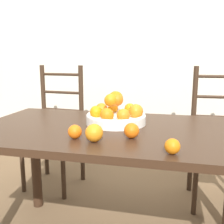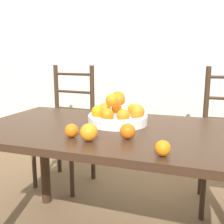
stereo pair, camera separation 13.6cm
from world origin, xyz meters
name	(u,v)px [view 1 (the left image)]	position (x,y,z in m)	size (l,w,h in m)	color
wall_back	(146,39)	(0.00, 1.45, 1.30)	(8.00, 0.06, 2.60)	silver
dining_table	(115,147)	(0.00, 0.00, 0.63)	(1.51, 0.83, 0.74)	#382316
fruit_bowl	(116,115)	(-0.02, 0.09, 0.79)	(0.33, 0.33, 0.18)	white
orange_loose_0	(94,133)	(-0.04, -0.25, 0.78)	(0.08, 0.08, 0.08)	orange
orange_loose_1	(132,131)	(0.11, -0.16, 0.77)	(0.07, 0.07, 0.07)	orange
orange_loose_2	(75,132)	(-0.14, -0.23, 0.77)	(0.06, 0.06, 0.06)	orange
orange_loose_3	(172,146)	(0.29, -0.33, 0.77)	(0.06, 0.06, 0.06)	orange
chair_left	(55,130)	(-0.69, 0.71, 0.49)	(0.46, 0.44, 1.04)	#382619
chair_right	(220,141)	(0.66, 0.71, 0.49)	(0.43, 0.41, 1.04)	#382619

